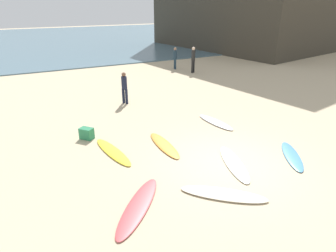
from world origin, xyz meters
name	(u,v)px	position (x,y,z in m)	size (l,w,h in m)	color
ground_plane	(228,163)	(0.00, 0.00, 0.00)	(120.00, 120.00, 0.00)	#C6B28E
ocean_water	(61,40)	(0.00, 36.90, 0.04)	(120.00, 40.00, 0.08)	slate
surfboard_0	(234,163)	(0.12, -0.15, 0.03)	(0.56, 2.38, 0.07)	silver
surfboard_1	(292,156)	(2.21, -0.65, 0.03)	(0.49, 2.12, 0.07)	#5298D9
surfboard_2	(216,122)	(1.63, 3.01, 0.04)	(0.53, 2.11, 0.08)	white
surfboard_3	(164,145)	(-1.34, 2.05, 0.03)	(0.52, 2.29, 0.07)	orange
surfboard_4	(138,206)	(-3.46, -0.76, 0.03)	(0.57, 2.56, 0.06)	#DA494D
surfboard_5	(113,152)	(-3.17, 2.40, 0.04)	(0.49, 2.45, 0.07)	yellow
surfboard_6	(223,194)	(-1.19, -1.35, 0.04)	(0.59, 2.37, 0.08)	#F1E1C3
beachgoer_near	(124,86)	(-1.01, 7.32, 0.90)	(0.39, 0.39, 1.63)	#191E33
beachgoer_mid	(193,58)	(5.78, 11.80, 1.05)	(0.37, 0.37, 1.87)	black
beachgoer_far	(175,57)	(5.21, 13.53, 0.91)	(0.34, 0.34, 1.64)	#1E3342
beach_cooler	(87,133)	(-3.73, 3.95, 0.22)	(0.50, 0.32, 0.44)	#287F51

